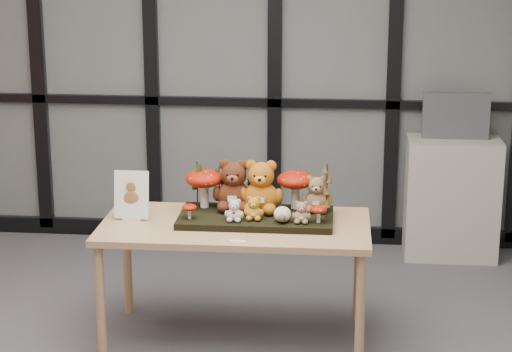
# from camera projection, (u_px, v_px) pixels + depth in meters

# --- Properties ---
(room_shell) EXTENTS (5.00, 5.00, 5.00)m
(room_shell) POSITION_uv_depth(u_px,v_px,m) (134.00, 63.00, 4.21)
(room_shell) COLOR beige
(room_shell) RESTS_ON floor
(glass_partition) EXTENTS (4.90, 0.06, 2.78)m
(glass_partition) POSITION_uv_depth(u_px,v_px,m) (213.00, 51.00, 6.66)
(glass_partition) COLOR #2D383F
(glass_partition) RESTS_ON floor
(display_table) EXTENTS (1.49, 0.75, 0.70)m
(display_table) POSITION_uv_depth(u_px,v_px,m) (235.00, 235.00, 5.13)
(display_table) COLOR tan
(display_table) RESTS_ON floor
(diorama_tray) EXTENTS (0.86, 0.43, 0.04)m
(diorama_tray) POSITION_uv_depth(u_px,v_px,m) (256.00, 218.00, 5.15)
(diorama_tray) COLOR black
(diorama_tray) RESTS_ON display_table
(bear_pooh_yellow) EXTENTS (0.25, 0.23, 0.32)m
(bear_pooh_yellow) POSITION_uv_depth(u_px,v_px,m) (261.00, 183.00, 5.16)
(bear_pooh_yellow) COLOR #B35F11
(bear_pooh_yellow) RESTS_ON diorama_tray
(bear_brown_medium) EXTENTS (0.24, 0.22, 0.32)m
(bear_brown_medium) POSITION_uv_depth(u_px,v_px,m) (234.00, 182.00, 5.20)
(bear_brown_medium) COLOR #4B1F10
(bear_brown_medium) RESTS_ON diorama_tray
(bear_tan_back) EXTENTS (0.17, 0.16, 0.23)m
(bear_tan_back) POSITION_uv_depth(u_px,v_px,m) (316.00, 192.00, 5.18)
(bear_tan_back) COLOR olive
(bear_tan_back) RESTS_ON diorama_tray
(bear_small_yellow) EXTENTS (0.11, 0.10, 0.14)m
(bear_small_yellow) POSITION_uv_depth(u_px,v_px,m) (254.00, 207.00, 5.04)
(bear_small_yellow) COLOR orange
(bear_small_yellow) RESTS_ON diorama_tray
(bear_white_bow) EXTENTS (0.11, 0.10, 0.14)m
(bear_white_bow) POSITION_uv_depth(u_px,v_px,m) (234.00, 209.00, 5.02)
(bear_white_bow) COLOR silver
(bear_white_bow) RESTS_ON diorama_tray
(bear_beige_small) EXTENTS (0.10, 0.09, 0.13)m
(bear_beige_small) POSITION_uv_depth(u_px,v_px,m) (302.00, 211.00, 4.99)
(bear_beige_small) COLOR #937355
(bear_beige_small) RESTS_ON diorama_tray
(plush_cream_hedgehog) EXTENTS (0.07, 0.07, 0.09)m
(plush_cream_hedgehog) POSITION_uv_depth(u_px,v_px,m) (282.00, 213.00, 5.00)
(plush_cream_hedgehog) COLOR beige
(plush_cream_hedgehog) RESTS_ON diorama_tray
(mushroom_back_left) EXTENTS (0.22, 0.22, 0.24)m
(mushroom_back_left) POSITION_uv_depth(u_px,v_px,m) (204.00, 187.00, 5.25)
(mushroom_back_left) COLOR #8F1404
(mushroom_back_left) RESTS_ON diorama_tray
(mushroom_back_right) EXTENTS (0.21, 0.21, 0.24)m
(mushroom_back_right) POSITION_uv_depth(u_px,v_px,m) (295.00, 188.00, 5.23)
(mushroom_back_right) COLOR #8F1404
(mushroom_back_right) RESTS_ON diorama_tray
(mushroom_front_left) EXTENTS (0.08, 0.08, 0.09)m
(mushroom_front_left) POSITION_uv_depth(u_px,v_px,m) (189.00, 211.00, 5.06)
(mushroom_front_left) COLOR #8F1404
(mushroom_front_left) RESTS_ON diorama_tray
(mushroom_front_right) EXTENTS (0.09, 0.09, 0.10)m
(mushroom_front_right) POSITION_uv_depth(u_px,v_px,m) (319.00, 213.00, 4.99)
(mushroom_front_right) COLOR #8F1404
(mushroom_front_right) RESTS_ON diorama_tray
(sprig_green_far_left) EXTENTS (0.05, 0.05, 0.27)m
(sprig_green_far_left) POSITION_uv_depth(u_px,v_px,m) (197.00, 184.00, 5.24)
(sprig_green_far_left) COLOR #12350C
(sprig_green_far_left) RESTS_ON diorama_tray
(sprig_green_mid_left) EXTENTS (0.05, 0.05, 0.23)m
(sprig_green_mid_left) POSITION_uv_depth(u_px,v_px,m) (219.00, 186.00, 5.28)
(sprig_green_mid_left) COLOR #12350C
(sprig_green_mid_left) RESTS_ON diorama_tray
(sprig_dry_far_right) EXTENTS (0.05, 0.05, 0.28)m
(sprig_dry_far_right) POSITION_uv_depth(u_px,v_px,m) (327.00, 188.00, 5.16)
(sprig_dry_far_right) COLOR #5A3916
(sprig_dry_far_right) RESTS_ON diorama_tray
(sprig_dry_mid_right) EXTENTS (0.05, 0.05, 0.18)m
(sprig_dry_mid_right) POSITION_uv_depth(u_px,v_px,m) (327.00, 202.00, 5.07)
(sprig_dry_mid_right) COLOR #5A3916
(sprig_dry_mid_right) RESTS_ON diorama_tray
(sprig_green_centre) EXTENTS (0.05, 0.05, 0.21)m
(sprig_green_centre) POSITION_uv_depth(u_px,v_px,m) (249.00, 188.00, 5.28)
(sprig_green_centre) COLOR #12350C
(sprig_green_centre) RESTS_ON diorama_tray
(sign_holder) EXTENTS (0.20, 0.06, 0.28)m
(sign_holder) POSITION_uv_depth(u_px,v_px,m) (132.00, 198.00, 5.14)
(sign_holder) COLOR silver
(sign_holder) RESTS_ON display_table
(label_card) EXTENTS (0.08, 0.03, 0.00)m
(label_card) POSITION_uv_depth(u_px,v_px,m) (238.00, 241.00, 4.82)
(label_card) COLOR white
(label_card) RESTS_ON display_table
(cabinet) EXTENTS (0.64, 0.37, 0.86)m
(cabinet) POSITION_uv_depth(u_px,v_px,m) (451.00, 198.00, 6.53)
(cabinet) COLOR #ACA599
(cabinet) RESTS_ON floor
(monitor) EXTENTS (0.46, 0.05, 0.32)m
(monitor) POSITION_uv_depth(u_px,v_px,m) (456.00, 116.00, 6.39)
(monitor) COLOR #4D4F54
(monitor) RESTS_ON cabinet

